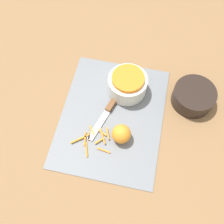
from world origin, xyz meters
The scene contains 7 objects.
ground_plane centered at (0.00, 0.00, 0.00)m, with size 4.00×4.00×0.00m, color olive.
cutting_board centered at (0.00, 0.00, 0.00)m, with size 0.48×0.37×0.01m.
bowl_speckled centered at (-0.12, 0.03, 0.05)m, with size 0.14×0.14×0.09m.
bowl_dark centered at (-0.13, 0.28, 0.03)m, with size 0.15×0.15×0.07m.
knife centered at (-0.03, -0.01, 0.01)m, with size 0.21×0.08×0.02m.
orange_left centered at (0.08, 0.05, 0.04)m, with size 0.07×0.07×0.07m.
peel_pile centered at (0.10, -0.04, 0.01)m, with size 0.12×0.14×0.01m.
Camera 1 is at (0.41, 0.09, 0.86)m, focal length 42.00 mm.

